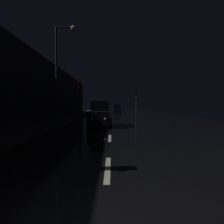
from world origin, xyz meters
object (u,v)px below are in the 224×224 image
object	(u,v)px
traffic_light_far_left	(79,90)
car_distant_taillights	(117,109)
traffic_light_far_right	(136,96)
car_approaching_headlights	(100,115)
streetlamp_overhead	(61,62)

from	to	relation	value
traffic_light_far_left	car_distant_taillights	xyz separation A→B (m)	(5.46, 19.58, -2.94)
traffic_light_far_right	car_approaching_headlights	world-z (taller)	traffic_light_far_right
streetlamp_overhead	car_distant_taillights	distance (m)	29.70
traffic_light_far_left	car_distant_taillights	distance (m)	20.54
car_distant_taillights	traffic_light_far_left	bearing A→B (deg)	164.43
traffic_light_far_right	car_distant_taillights	distance (m)	13.86
car_approaching_headlights	traffic_light_far_right	bearing A→B (deg)	159.95
traffic_light_far_left	car_approaching_headlights	bearing A→B (deg)	11.29
streetlamp_overhead	car_approaching_headlights	bearing A→B (deg)	28.52
traffic_light_far_left	car_distant_taillights	world-z (taller)	traffic_light_far_left
traffic_light_far_right	car_distant_taillights	world-z (taller)	traffic_light_far_right
traffic_light_far_right	streetlamp_overhead	xyz separation A→B (m)	(-8.11, -15.57, 1.91)
car_approaching_headlights	car_distant_taillights	xyz separation A→B (m)	(2.21, 27.25, -0.08)
car_approaching_headlights	car_distant_taillights	distance (m)	27.34
traffic_light_far_left	streetlamp_overhead	distance (m)	9.43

